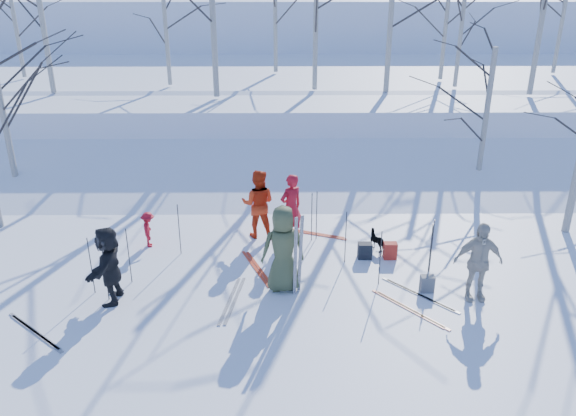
{
  "coord_description": "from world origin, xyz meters",
  "views": [
    {
      "loc": [
        -0.12,
        -10.94,
        6.53
      ],
      "look_at": [
        0.0,
        1.5,
        1.3
      ],
      "focal_mm": 35.0,
      "sensor_mm": 36.0,
      "label": 1
    }
  ],
  "objects_px": {
    "backpack_red": "(390,251)",
    "backpack_grey": "(427,284)",
    "skier_red_seated": "(149,229)",
    "skier_cream_east": "(478,262)",
    "skier_olive_center": "(283,249)",
    "skier_grey_west": "(109,265)",
    "dog": "(378,240)",
    "skier_red_north": "(291,207)",
    "backpack_dark": "(365,251)",
    "skier_redor_behind": "(258,204)"
  },
  "relations": [
    {
      "from": "dog",
      "to": "skier_grey_west",
      "type": "bearing_deg",
      "value": -16.41
    },
    {
      "from": "backpack_red",
      "to": "backpack_dark",
      "type": "bearing_deg",
      "value": 178.11
    },
    {
      "from": "skier_redor_behind",
      "to": "backpack_grey",
      "type": "bearing_deg",
      "value": 149.24
    },
    {
      "from": "skier_olive_center",
      "to": "skier_red_seated",
      "type": "distance_m",
      "value": 4.1
    },
    {
      "from": "skier_redor_behind",
      "to": "backpack_dark",
      "type": "distance_m",
      "value": 3.06
    },
    {
      "from": "dog",
      "to": "backpack_red",
      "type": "height_order",
      "value": "dog"
    },
    {
      "from": "backpack_grey",
      "to": "backpack_dark",
      "type": "height_order",
      "value": "backpack_dark"
    },
    {
      "from": "skier_cream_east",
      "to": "skier_grey_west",
      "type": "height_order",
      "value": "skier_cream_east"
    },
    {
      "from": "backpack_red",
      "to": "backpack_grey",
      "type": "relative_size",
      "value": 1.11
    },
    {
      "from": "skier_grey_west",
      "to": "backpack_grey",
      "type": "distance_m",
      "value": 6.88
    },
    {
      "from": "skier_red_seated",
      "to": "skier_cream_east",
      "type": "distance_m",
      "value": 8.01
    },
    {
      "from": "skier_redor_behind",
      "to": "skier_cream_east",
      "type": "xyz_separation_m",
      "value": [
        4.77,
        -3.18,
        -0.04
      ]
    },
    {
      "from": "skier_red_north",
      "to": "skier_redor_behind",
      "type": "height_order",
      "value": "skier_redor_behind"
    },
    {
      "from": "skier_red_seated",
      "to": "backpack_dark",
      "type": "relative_size",
      "value": 2.33
    },
    {
      "from": "skier_redor_behind",
      "to": "skier_olive_center",
      "type": "bearing_deg",
      "value": 109.67
    },
    {
      "from": "skier_red_seated",
      "to": "skier_red_north",
      "type": "bearing_deg",
      "value": -95.95
    },
    {
      "from": "skier_red_north",
      "to": "backpack_dark",
      "type": "relative_size",
      "value": 4.52
    },
    {
      "from": "backpack_red",
      "to": "skier_cream_east",
      "type": "bearing_deg",
      "value": -51.35
    },
    {
      "from": "skier_red_seated",
      "to": "dog",
      "type": "distance_m",
      "value": 5.87
    },
    {
      "from": "backpack_red",
      "to": "backpack_grey",
      "type": "bearing_deg",
      "value": -70.92
    },
    {
      "from": "skier_grey_west",
      "to": "dog",
      "type": "xyz_separation_m",
      "value": [
        6.08,
        2.34,
        -0.6
      ]
    },
    {
      "from": "skier_olive_center",
      "to": "skier_redor_behind",
      "type": "relative_size",
      "value": 1.07
    },
    {
      "from": "skier_redor_behind",
      "to": "backpack_red",
      "type": "distance_m",
      "value": 3.62
    },
    {
      "from": "skier_grey_west",
      "to": "backpack_grey",
      "type": "bearing_deg",
      "value": 93.42
    },
    {
      "from": "skier_redor_behind",
      "to": "backpack_red",
      "type": "relative_size",
      "value": 4.41
    },
    {
      "from": "backpack_dark",
      "to": "dog",
      "type": "bearing_deg",
      "value": 48.73
    },
    {
      "from": "skier_red_seated",
      "to": "skier_cream_east",
      "type": "bearing_deg",
      "value": -120.99
    },
    {
      "from": "skier_red_north",
      "to": "skier_grey_west",
      "type": "height_order",
      "value": "skier_red_north"
    },
    {
      "from": "skier_grey_west",
      "to": "dog",
      "type": "distance_m",
      "value": 6.54
    },
    {
      "from": "backpack_grey",
      "to": "dog",
      "type": "bearing_deg",
      "value": 110.5
    },
    {
      "from": "skier_red_seated",
      "to": "backpack_grey",
      "type": "bearing_deg",
      "value": -121.24
    },
    {
      "from": "backpack_grey",
      "to": "backpack_dark",
      "type": "distance_m",
      "value": 1.97
    },
    {
      "from": "skier_cream_east",
      "to": "backpack_grey",
      "type": "height_order",
      "value": "skier_cream_east"
    },
    {
      "from": "skier_red_seated",
      "to": "dog",
      "type": "bearing_deg",
      "value": -104.65
    },
    {
      "from": "skier_grey_west",
      "to": "backpack_red",
      "type": "height_order",
      "value": "skier_grey_west"
    },
    {
      "from": "skier_red_seated",
      "to": "backpack_red",
      "type": "distance_m",
      "value": 6.13
    },
    {
      "from": "skier_olive_center",
      "to": "skier_cream_east",
      "type": "bearing_deg",
      "value": 165.04
    },
    {
      "from": "skier_grey_west",
      "to": "skier_redor_behind",
      "type": "bearing_deg",
      "value": 137.53
    },
    {
      "from": "skier_cream_east",
      "to": "dog",
      "type": "relative_size",
      "value": 2.95
    },
    {
      "from": "skier_red_seated",
      "to": "skier_cream_east",
      "type": "xyz_separation_m",
      "value": [
        7.57,
        -2.6,
        0.43
      ]
    },
    {
      "from": "skier_red_north",
      "to": "backpack_dark",
      "type": "distance_m",
      "value": 2.24
    },
    {
      "from": "backpack_dark",
      "to": "backpack_red",
      "type": "bearing_deg",
      "value": -1.89
    },
    {
      "from": "skier_grey_west",
      "to": "skier_olive_center",
      "type": "bearing_deg",
      "value": 97.89
    },
    {
      "from": "skier_olive_center",
      "to": "skier_redor_behind",
      "type": "height_order",
      "value": "skier_olive_center"
    },
    {
      "from": "skier_cream_east",
      "to": "skier_red_north",
      "type": "bearing_deg",
      "value": 141.91
    },
    {
      "from": "skier_grey_west",
      "to": "backpack_red",
      "type": "distance_m",
      "value": 6.6
    },
    {
      "from": "backpack_red",
      "to": "backpack_dark",
      "type": "distance_m",
      "value": 0.62
    },
    {
      "from": "skier_olive_center",
      "to": "skier_grey_west",
      "type": "height_order",
      "value": "skier_olive_center"
    },
    {
      "from": "skier_grey_west",
      "to": "dog",
      "type": "bearing_deg",
      "value": 111.97
    },
    {
      "from": "dog",
      "to": "backpack_grey",
      "type": "xyz_separation_m",
      "value": [
        0.76,
        -2.04,
        -0.07
      ]
    }
  ]
}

